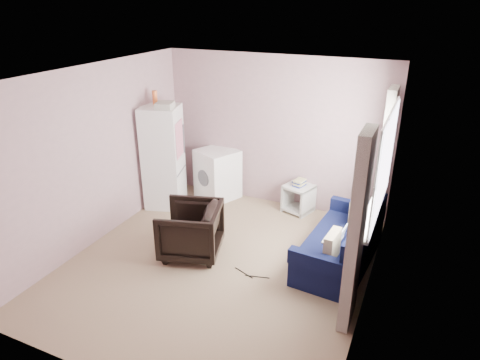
{
  "coord_description": "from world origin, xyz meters",
  "views": [
    {
      "loc": [
        2.25,
        -4.28,
        3.31
      ],
      "look_at": [
        0.05,
        0.6,
        1.0
      ],
      "focal_mm": 32.0,
      "sensor_mm": 36.0,
      "label": 1
    }
  ],
  "objects_px": {
    "washing_machine": "(217,173)",
    "sofa": "(344,245)",
    "side_table": "(299,196)",
    "armchair": "(190,228)",
    "fridge": "(163,157)"
  },
  "relations": [
    {
      "from": "armchair",
      "to": "washing_machine",
      "type": "bearing_deg",
      "value": 179.21
    },
    {
      "from": "armchair",
      "to": "side_table",
      "type": "bearing_deg",
      "value": 135.72
    },
    {
      "from": "washing_machine",
      "to": "sofa",
      "type": "relative_size",
      "value": 0.49
    },
    {
      "from": "washing_machine",
      "to": "armchair",
      "type": "bearing_deg",
      "value": -49.65
    },
    {
      "from": "side_table",
      "to": "sofa",
      "type": "distance_m",
      "value": 1.57
    },
    {
      "from": "fridge",
      "to": "washing_machine",
      "type": "distance_m",
      "value": 1.01
    },
    {
      "from": "sofa",
      "to": "side_table",
      "type": "bearing_deg",
      "value": 134.24
    },
    {
      "from": "side_table",
      "to": "armchair",
      "type": "bearing_deg",
      "value": -117.9
    },
    {
      "from": "armchair",
      "to": "washing_machine",
      "type": "height_order",
      "value": "washing_machine"
    },
    {
      "from": "armchair",
      "to": "side_table",
      "type": "xyz_separation_m",
      "value": [
        0.97,
        1.84,
        -0.13
      ]
    },
    {
      "from": "fridge",
      "to": "armchair",
      "type": "bearing_deg",
      "value": -61.7
    },
    {
      "from": "washing_machine",
      "to": "sofa",
      "type": "bearing_deg",
      "value": -0.73
    },
    {
      "from": "washing_machine",
      "to": "fridge",
      "type": "bearing_deg",
      "value": -111.9
    },
    {
      "from": "armchair",
      "to": "sofa",
      "type": "height_order",
      "value": "armchair"
    },
    {
      "from": "armchair",
      "to": "side_table",
      "type": "relative_size",
      "value": 1.4
    }
  ]
}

